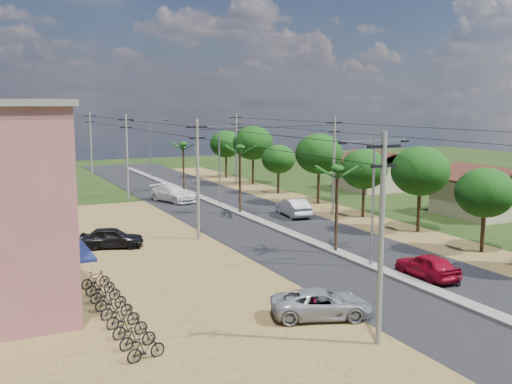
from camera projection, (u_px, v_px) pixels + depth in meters
ground at (371, 267)px, 37.24m from camera, size 160.00×160.00×0.00m
road at (264, 224)px, 50.63m from camera, size 12.00×110.00×0.04m
median at (249, 217)px, 53.29m from camera, size 1.00×90.00×0.18m
dirt_lot_west at (102, 264)px, 37.98m from camera, size 18.00×46.00×0.04m
dirt_shoulder_east at (348, 216)px, 54.25m from camera, size 5.00×90.00×0.03m
house_east_near at (486, 189)px, 54.35m from camera, size 7.60×7.50×4.60m
house_east_far at (374, 169)px, 70.84m from camera, size 7.60×7.50×4.60m
tree_east_b at (485, 193)px, 40.61m from camera, size 4.00×4.00×5.83m
tree_east_c at (420, 171)px, 46.91m from camera, size 4.60×4.60×6.83m
tree_east_d at (364, 169)px, 53.11m from camera, size 4.20×4.20×6.13m
tree_east_e at (319, 154)px, 60.22m from camera, size 4.80×4.80×7.14m
tree_east_f at (278, 159)px, 67.37m from camera, size 3.80×3.80×5.52m
tree_east_g at (253, 143)px, 74.57m from camera, size 5.00×5.00×7.38m
tree_east_h at (226, 144)px, 81.67m from camera, size 4.40×4.40×6.52m
palm_median_near at (337, 173)px, 40.00m from camera, size 2.00×2.00×6.15m
palm_median_mid at (240, 150)px, 54.22m from camera, size 2.00×2.00×6.55m
palm_median_far at (183, 146)px, 68.60m from camera, size 2.00×2.00×5.85m
streetlight_near at (373, 192)px, 36.54m from camera, size 5.10×0.18×8.00m
streetlight_mid at (219, 158)px, 58.85m from camera, size 5.10×0.18×8.00m
streetlight_far at (150, 143)px, 81.16m from camera, size 5.10×0.18×8.00m
utility_pole_w_a at (381, 235)px, 24.63m from camera, size 1.60×0.24×9.00m
utility_pole_w_b at (198, 177)px, 44.27m from camera, size 1.60×0.24×9.00m
utility_pole_w_c at (127, 154)px, 63.90m from camera, size 1.60×0.24×9.00m
utility_pole_w_d at (91, 143)px, 82.64m from camera, size 1.60×0.24×9.00m
utility_pole_e_b at (334, 163)px, 54.02m from camera, size 1.60×0.24×9.00m
utility_pole_e_c at (236, 147)px, 73.66m from camera, size 1.60×0.24×9.00m
car_red_near at (427, 266)px, 34.79m from camera, size 1.73×4.29×1.46m
car_silver_mid at (293, 208)px, 53.96m from camera, size 2.24×5.03×1.60m
car_white_far at (173, 194)px, 61.88m from camera, size 4.06×6.14×1.65m
car_parked_silver at (321, 305)px, 28.35m from camera, size 5.27×3.70×1.34m
car_parked_dark at (112, 238)px, 42.04m from camera, size 4.69×3.01×1.49m
moto_rider_east at (454, 275)px, 33.80m from camera, size 1.40×2.08×1.03m
moto_rider_west_a at (227, 213)px, 53.43m from camera, size 0.87×1.64×0.82m
moto_rider_west_b at (181, 196)px, 62.54m from camera, size 0.56×1.77×1.06m
roadside_sign at (309, 307)px, 28.39m from camera, size 0.27×1.35×1.12m
parked_scooter_row at (117, 309)px, 28.29m from camera, size 1.73×11.21×1.00m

